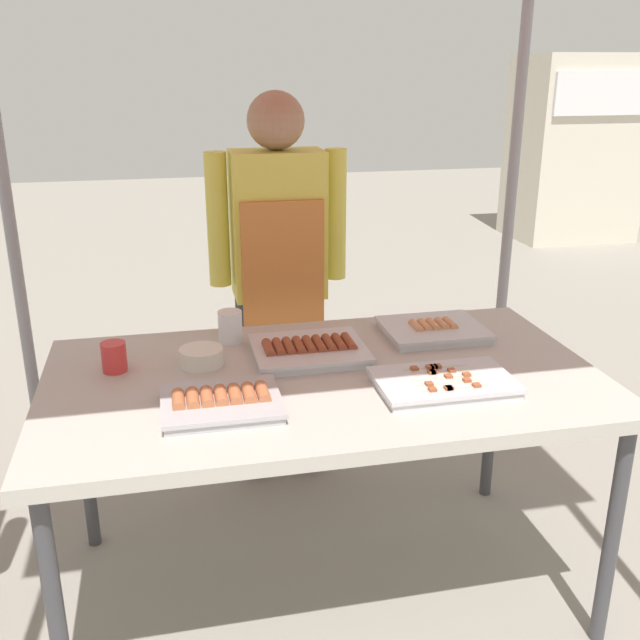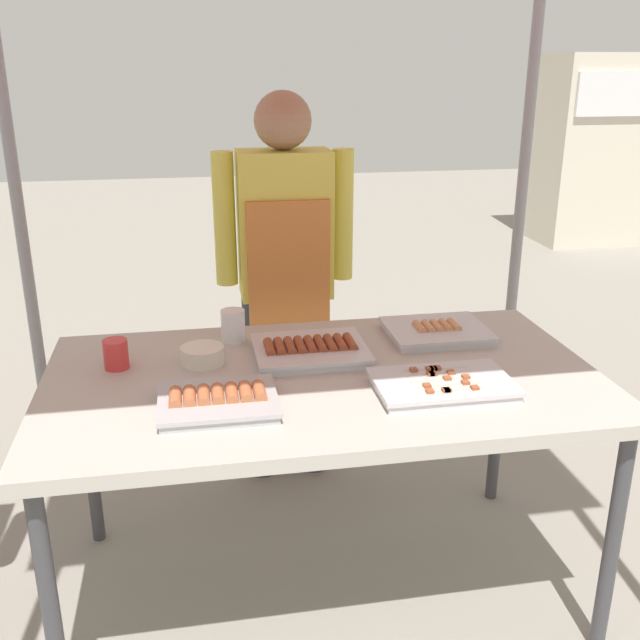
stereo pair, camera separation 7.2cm
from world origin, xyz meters
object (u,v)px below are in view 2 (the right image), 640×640
at_px(tray_meat_skewers, 443,385).
at_px(vendor_woman, 285,263).
at_px(tray_grilled_sausages, 218,401).
at_px(drink_cup_near_edge, 116,354).
at_px(tray_pork_links, 437,331).
at_px(tray_spring_rolls, 310,350).
at_px(stall_table, 323,391).
at_px(drink_cup_by_wok, 233,326).
at_px(neighbor_stall_left, 597,149).
at_px(condiment_bowl, 202,355).

height_order(tray_meat_skewers, vendor_woman, vendor_woman).
bearing_deg(tray_grilled_sausages, vendor_woman, 71.61).
bearing_deg(tray_grilled_sausages, drink_cup_near_edge, 131.58).
height_order(tray_pork_links, drink_cup_near_edge, drink_cup_near_edge).
xyz_separation_m(tray_spring_rolls, vendor_woman, (0.00, 0.59, 0.12)).
relative_size(stall_table, vendor_woman, 1.06).
relative_size(drink_cup_near_edge, drink_cup_by_wok, 0.85).
bearing_deg(tray_spring_rolls, vendor_woman, 89.68).
xyz_separation_m(tray_grilled_sausages, neighbor_stall_left, (3.69, 4.54, 0.07)).
xyz_separation_m(tray_pork_links, drink_cup_by_wok, (-0.66, 0.08, 0.03)).
distance_m(tray_pork_links, vendor_woman, 0.67).
bearing_deg(tray_meat_skewers, tray_spring_rolls, 135.69).
xyz_separation_m(tray_meat_skewers, condiment_bowl, (-0.65, 0.31, 0.01)).
relative_size(tray_spring_rolls, neighbor_stall_left, 0.20).
height_order(tray_meat_skewers, condiment_bowl, condiment_bowl).
height_order(stall_table, drink_cup_by_wok, drink_cup_by_wok).
bearing_deg(neighbor_stall_left, tray_pork_links, -125.52).
xyz_separation_m(drink_cup_near_edge, neighbor_stall_left, (3.97, 4.22, 0.05)).
xyz_separation_m(tray_meat_skewers, tray_spring_rolls, (-0.32, 0.31, 0.00)).
xyz_separation_m(tray_meat_skewers, drink_cup_by_wok, (-0.54, 0.48, 0.03)).
bearing_deg(drink_cup_by_wok, tray_spring_rolls, -37.46).
bearing_deg(stall_table, condiment_bowl, 156.86).
bearing_deg(tray_meat_skewers, tray_grilled_sausages, 179.92).
bearing_deg(vendor_woman, drink_cup_near_edge, 44.96).
bearing_deg(stall_table, drink_cup_near_edge, 165.31).
bearing_deg(tray_grilled_sausages, stall_table, 27.88).
distance_m(stall_table, tray_grilled_sausages, 0.36).
xyz_separation_m(tray_grilled_sausages, tray_meat_skewers, (0.61, -0.00, -0.00)).
bearing_deg(drink_cup_by_wok, tray_pork_links, -6.83).
distance_m(tray_meat_skewers, tray_spring_rolls, 0.44).
height_order(tray_meat_skewers, tray_pork_links, tray_pork_links).
height_order(tray_pork_links, drink_cup_by_wok, drink_cup_by_wok).
bearing_deg(stall_table, tray_grilled_sausages, -152.12).
height_order(tray_spring_rolls, condiment_bowl, condiment_bowl).
distance_m(condiment_bowl, vendor_woman, 0.69).
distance_m(tray_grilled_sausages, vendor_woman, 0.96).
xyz_separation_m(tray_meat_skewers, tray_pork_links, (0.12, 0.40, 0.00)).
bearing_deg(drink_cup_by_wok, tray_grilled_sausages, -98.50).
relative_size(stall_table, tray_meat_skewers, 4.21).
bearing_deg(tray_spring_rolls, stall_table, -84.82).
bearing_deg(vendor_woman, neighbor_stall_left, -132.95).
distance_m(tray_pork_links, drink_cup_by_wok, 0.67).
relative_size(drink_cup_near_edge, neighbor_stall_left, 0.05).
relative_size(drink_cup_by_wok, vendor_woman, 0.07).
distance_m(tray_meat_skewers, drink_cup_near_edge, 0.95).
bearing_deg(tray_meat_skewers, condiment_bowl, 154.35).
xyz_separation_m(tray_grilled_sausages, drink_cup_by_wok, (0.07, 0.48, 0.03)).
xyz_separation_m(condiment_bowl, vendor_woman, (0.33, 0.59, 0.11)).
bearing_deg(vendor_woman, tray_meat_skewers, 109.26).
relative_size(tray_grilled_sausages, tray_meat_skewers, 0.82).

